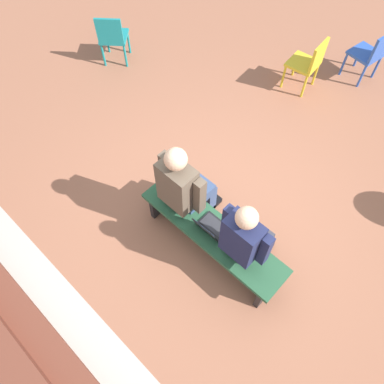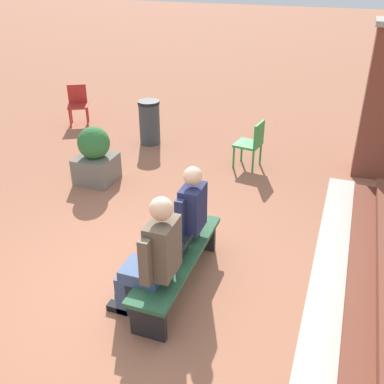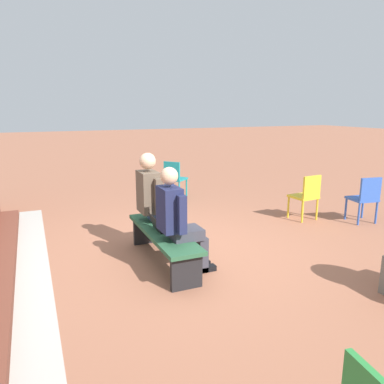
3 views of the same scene
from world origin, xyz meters
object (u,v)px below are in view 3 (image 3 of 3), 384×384
object	(u,v)px
laptop	(161,226)
plastic_chair_near_bench_right	(307,194)
bench	(163,237)
plastic_chair_mid_courtyard	(174,177)
plastic_chair_foreground	(365,197)
person_adult	(156,200)
person_student	(178,218)

from	to	relation	value
laptop	plastic_chair_near_bench_right	world-z (taller)	plastic_chair_near_bench_right
bench	plastic_chair_mid_courtyard	bearing A→B (deg)	-23.11
plastic_chair_mid_courtyard	plastic_chair_foreground	distance (m)	3.98
bench	laptop	xyz separation A→B (m)	(0.03, 0.01, 0.15)
person_adult	plastic_chair_foreground	world-z (taller)	person_adult
bench	plastic_chair_mid_courtyard	xyz separation A→B (m)	(3.41, -1.46, 0.13)
laptop	plastic_chair_foreground	xyz separation A→B (m)	(0.23, -3.89, -0.02)
person_student	plastic_chair_mid_courtyard	size ratio (longest dim) A/B	1.60
laptop	bench	bearing A→B (deg)	-154.47
person_student	laptop	world-z (taller)	person_student
person_student	plastic_chair_foreground	size ratio (longest dim) A/B	1.60
bench	person_adult	xyz separation A→B (m)	(0.48, -0.07, 0.39)
person_student	laptop	xyz separation A→B (m)	(0.40, 0.08, -0.22)
bench	plastic_chair_near_bench_right	xyz separation A→B (m)	(0.82, -3.04, 0.13)
person_student	person_adult	world-z (taller)	person_adult
bench	person_adult	distance (m)	0.62
plastic_chair_near_bench_right	plastic_chair_foreground	bearing A→B (deg)	-123.98
plastic_chair_near_bench_right	plastic_chair_foreground	world-z (taller)	same
person_adult	plastic_chair_foreground	size ratio (longest dim) A/B	1.69
person_student	plastic_chair_mid_courtyard	bearing A→B (deg)	-20.11
person_student	laptop	size ratio (longest dim) A/B	4.21
plastic_chair_near_bench_right	plastic_chair_mid_courtyard	bearing A→B (deg)	31.50
laptop	person_adult	bearing A→B (deg)	-10.49
person_adult	laptop	distance (m)	0.52
person_student	plastic_chair_mid_courtyard	world-z (taller)	person_student
person_student	bench	bearing A→B (deg)	10.13
plastic_chair_mid_courtyard	plastic_chair_foreground	bearing A→B (deg)	-142.50
bench	plastic_chair_near_bench_right	distance (m)	3.15
person_student	laptop	bearing A→B (deg)	11.16
plastic_chair_mid_courtyard	plastic_chair_near_bench_right	world-z (taller)	same
person_student	person_adult	distance (m)	0.86
person_student	person_adult	bearing A→B (deg)	-0.28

